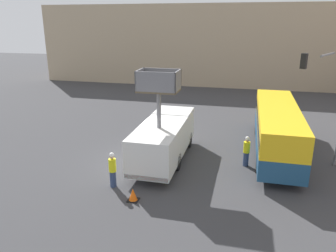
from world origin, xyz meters
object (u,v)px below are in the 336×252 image
Objects in this scene: city_bus at (277,126)px; traffic_cone_near_truck at (133,195)px; traffic_light_pole at (330,90)px; road_worker_directing at (246,151)px; utility_truck at (164,137)px; road_worker_near_truck at (113,170)px.

city_bus is 10.68m from traffic_cone_near_truck.
traffic_light_pole is 3.65× the size of road_worker_directing.
road_worker_near_truck is at bearing -114.24° from utility_truck.
traffic_light_pole reaches higher than utility_truck.
traffic_cone_near_truck is (-0.27, -4.90, -1.26)m from utility_truck.
road_worker_near_truck reaches higher than traffic_cone_near_truck.
traffic_cone_near_truck is (-5.15, -5.34, -0.63)m from road_worker_directing.
city_bus is 18.10× the size of traffic_cone_near_truck.
road_worker_near_truck is 1.03× the size of road_worker_directing.
road_worker_near_truck is 3.11× the size of traffic_cone_near_truck.
utility_truck is 0.67× the size of city_bus.
city_bus reaches higher than road_worker_near_truck.
road_worker_near_truck reaches higher than road_worker_directing.
city_bus is at bearing 48.93° from traffic_cone_near_truck.
traffic_light_pole is 5.87m from road_worker_directing.
traffic_light_pole is at bearing 12.98° from utility_truck.
utility_truck is at bearing -167.02° from traffic_light_pole.
utility_truck is 5.07m from traffic_cone_near_truck.
road_worker_directing is at bearing 5.09° from utility_truck.
traffic_cone_near_truck is at bearing 110.57° from road_worker_directing.
road_worker_directing is (-4.39, -1.70, -3.50)m from traffic_light_pole.
road_worker_directing is 3.01× the size of traffic_cone_near_truck.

